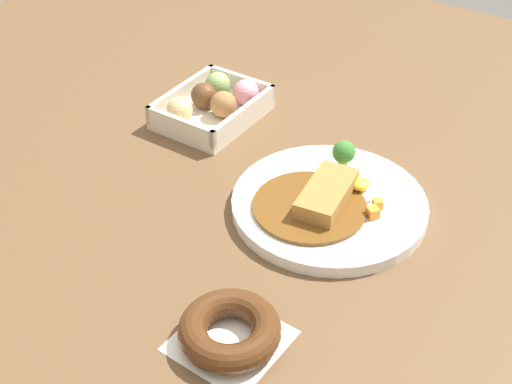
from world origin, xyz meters
name	(u,v)px	position (x,y,z in m)	size (l,w,h in m)	color
ground_plane	(224,184)	(0.00, 0.00, 0.00)	(1.60, 1.60, 0.00)	brown
curry_plate	(328,203)	(-0.03, 0.16, 0.01)	(0.27, 0.27, 0.06)	white
donut_box	(213,104)	(-0.14, -0.12, 0.02)	(0.18, 0.14, 0.06)	beige
chocolate_ring_donut	(230,331)	(0.24, 0.18, 0.02)	(0.12, 0.12, 0.04)	white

